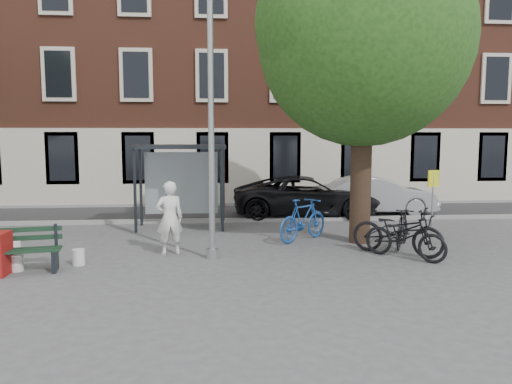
{
  "coord_description": "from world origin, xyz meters",
  "views": [
    {
      "loc": [
        0.06,
        -11.61,
        2.89
      ],
      "look_at": [
        1.17,
        1.57,
        1.4
      ],
      "focal_mm": 35.0,
      "sensor_mm": 36.0,
      "label": 1
    }
  ],
  "objects_px": {
    "painter": "(170,218)",
    "bench": "(16,253)",
    "lamppost": "(211,141)",
    "bike_d": "(402,229)",
    "bike_b": "(303,220)",
    "bike_c": "(405,236)",
    "bus_shelter": "(193,167)",
    "car_dark": "(306,196)",
    "car_silver": "(376,195)",
    "notice_sign": "(433,190)",
    "bike_a": "(397,231)"
  },
  "relations": [
    {
      "from": "painter",
      "to": "bench",
      "type": "height_order",
      "value": "painter"
    },
    {
      "from": "lamppost",
      "to": "bike_d",
      "type": "xyz_separation_m",
      "value": [
        4.93,
        0.8,
        -2.29
      ]
    },
    {
      "from": "bike_b",
      "to": "bike_c",
      "type": "relative_size",
      "value": 0.97
    },
    {
      "from": "bus_shelter",
      "to": "bike_d",
      "type": "bearing_deg",
      "value": -30.79
    },
    {
      "from": "car_dark",
      "to": "car_silver",
      "type": "xyz_separation_m",
      "value": [
        2.66,
        0.23,
        -0.02
      ]
    },
    {
      "from": "painter",
      "to": "car_silver",
      "type": "relative_size",
      "value": 0.42
    },
    {
      "from": "lamppost",
      "to": "car_silver",
      "type": "xyz_separation_m",
      "value": [
        6.02,
        6.23,
        -2.08
      ]
    },
    {
      "from": "car_dark",
      "to": "bike_b",
      "type": "bearing_deg",
      "value": 170.61
    },
    {
      "from": "bike_d",
      "to": "car_dark",
      "type": "height_order",
      "value": "car_dark"
    },
    {
      "from": "lamppost",
      "to": "bike_d",
      "type": "distance_m",
      "value": 5.5
    },
    {
      "from": "painter",
      "to": "notice_sign",
      "type": "height_order",
      "value": "notice_sign"
    },
    {
      "from": "painter",
      "to": "notice_sign",
      "type": "relative_size",
      "value": 0.91
    },
    {
      "from": "bike_c",
      "to": "bike_d",
      "type": "bearing_deg",
      "value": 27.34
    },
    {
      "from": "bike_b",
      "to": "notice_sign",
      "type": "bearing_deg",
      "value": -141.59
    },
    {
      "from": "bike_a",
      "to": "car_silver",
      "type": "xyz_separation_m",
      "value": [
        1.52,
        6.2,
        0.12
      ]
    },
    {
      "from": "car_silver",
      "to": "lamppost",
      "type": "bearing_deg",
      "value": 137.2
    },
    {
      "from": "car_dark",
      "to": "notice_sign",
      "type": "height_order",
      "value": "notice_sign"
    },
    {
      "from": "bus_shelter",
      "to": "notice_sign",
      "type": "height_order",
      "value": "bus_shelter"
    },
    {
      "from": "bike_b",
      "to": "car_dark",
      "type": "xyz_separation_m",
      "value": [
        0.86,
        4.17,
        0.13
      ]
    },
    {
      "from": "bike_b",
      "to": "bike_a",
      "type": "bearing_deg",
      "value": -173.42
    },
    {
      "from": "car_silver",
      "to": "car_dark",
      "type": "bearing_deg",
      "value": 96.07
    },
    {
      "from": "lamppost",
      "to": "car_silver",
      "type": "bearing_deg",
      "value": 45.98
    },
    {
      "from": "bench",
      "to": "bike_c",
      "type": "xyz_separation_m",
      "value": [
        8.68,
        0.48,
        0.11
      ]
    },
    {
      "from": "bike_d",
      "to": "car_dark",
      "type": "relative_size",
      "value": 0.31
    },
    {
      "from": "bus_shelter",
      "to": "bike_d",
      "type": "xyz_separation_m",
      "value": [
        5.54,
        -3.3,
        -1.43
      ]
    },
    {
      "from": "bike_b",
      "to": "notice_sign",
      "type": "xyz_separation_m",
      "value": [
        3.4,
        -0.61,
        0.86
      ]
    },
    {
      "from": "bike_c",
      "to": "car_dark",
      "type": "relative_size",
      "value": 0.39
    },
    {
      "from": "bench",
      "to": "bike_c",
      "type": "height_order",
      "value": "bike_c"
    },
    {
      "from": "bus_shelter",
      "to": "car_silver",
      "type": "relative_size",
      "value": 0.67
    },
    {
      "from": "notice_sign",
      "to": "car_silver",
      "type": "bearing_deg",
      "value": 73.62
    },
    {
      "from": "lamppost",
      "to": "bench",
      "type": "distance_m",
      "value": 4.84
    },
    {
      "from": "bus_shelter",
      "to": "bike_d",
      "type": "height_order",
      "value": "bus_shelter"
    },
    {
      "from": "bike_c",
      "to": "notice_sign",
      "type": "relative_size",
      "value": 1.03
    },
    {
      "from": "bus_shelter",
      "to": "notice_sign",
      "type": "distance_m",
      "value": 7.13
    },
    {
      "from": "bike_b",
      "to": "notice_sign",
      "type": "relative_size",
      "value": 0.99
    },
    {
      "from": "bench",
      "to": "bike_d",
      "type": "relative_size",
      "value": 1.14
    },
    {
      "from": "lamppost",
      "to": "bus_shelter",
      "type": "relative_size",
      "value": 2.14
    },
    {
      "from": "lamppost",
      "to": "bike_a",
      "type": "xyz_separation_m",
      "value": [
        4.5,
        0.02,
        -2.19
      ]
    },
    {
      "from": "bike_a",
      "to": "car_silver",
      "type": "relative_size",
      "value": 0.52
    },
    {
      "from": "lamppost",
      "to": "painter",
      "type": "bearing_deg",
      "value": 153.36
    },
    {
      "from": "lamppost",
      "to": "bike_d",
      "type": "height_order",
      "value": "lamppost"
    },
    {
      "from": "bike_d",
      "to": "car_dark",
      "type": "xyz_separation_m",
      "value": [
        -1.58,
        5.2,
        0.23
      ]
    },
    {
      "from": "bus_shelter",
      "to": "bike_c",
      "type": "height_order",
      "value": "bus_shelter"
    },
    {
      "from": "painter",
      "to": "bike_c",
      "type": "xyz_separation_m",
      "value": [
        5.57,
        -0.9,
        -0.37
      ]
    },
    {
      "from": "bike_d",
      "to": "car_silver",
      "type": "bearing_deg",
      "value": -71.51
    },
    {
      "from": "bike_a",
      "to": "car_dark",
      "type": "height_order",
      "value": "car_dark"
    },
    {
      "from": "bus_shelter",
      "to": "bench",
      "type": "height_order",
      "value": "bus_shelter"
    },
    {
      "from": "car_dark",
      "to": "car_silver",
      "type": "distance_m",
      "value": 2.67
    },
    {
      "from": "bench",
      "to": "lamppost",
      "type": "bearing_deg",
      "value": 2.23
    },
    {
      "from": "painter",
      "to": "bench",
      "type": "relative_size",
      "value": 0.96
    }
  ]
}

